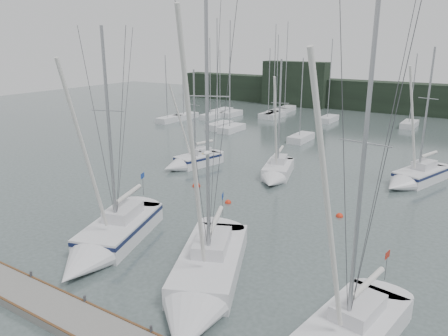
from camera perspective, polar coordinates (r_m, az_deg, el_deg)
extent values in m
plane|color=#43514F|center=(23.14, -6.36, -14.58)|extent=(160.00, 160.00, 0.00)
cube|color=slate|center=(20.08, -15.91, -19.88)|extent=(24.00, 2.00, 0.40)
cube|color=black|center=(78.84, 23.37, 8.32)|extent=(90.00, 4.00, 5.00)
cube|color=black|center=(82.42, 9.25, 10.79)|extent=(12.00, 3.00, 8.00)
cube|color=silver|center=(70.53, 0.93, 7.07)|extent=(1.80, 4.50, 0.90)
cylinder|color=#93959A|center=(69.49, 0.73, 10.86)|extent=(0.12, 0.12, 8.55)
cube|color=silver|center=(60.70, -0.60, 5.53)|extent=(1.80, 4.50, 0.90)
cylinder|color=#93959A|center=(59.33, -0.89, 12.38)|extent=(0.12, 0.12, 13.69)
cube|color=silver|center=(69.57, 6.63, 6.83)|extent=(1.80, 4.50, 0.90)
cylinder|color=#93959A|center=(68.30, 6.63, 12.63)|extent=(0.12, 0.12, 13.25)
cube|color=silver|center=(67.67, 13.48, 6.22)|extent=(1.80, 4.50, 0.90)
cylinder|color=#93959A|center=(66.44, 13.68, 11.27)|extent=(0.12, 0.12, 11.14)
cube|color=silver|center=(73.02, -0.30, 7.39)|extent=(1.80, 4.50, 0.90)
cylinder|color=#93959A|center=(71.97, -0.53, 11.41)|extent=(0.12, 0.12, 9.46)
cube|color=silver|center=(58.71, 1.02, 5.15)|extent=(1.80, 4.50, 0.90)
cylinder|color=#93959A|center=(57.31, 0.79, 12.06)|extent=(0.12, 0.12, 13.34)
cube|color=silver|center=(66.06, -7.11, 6.30)|extent=(1.80, 4.50, 0.90)
cylinder|color=#93959A|center=(65.00, -7.55, 10.48)|extent=(0.12, 0.12, 8.89)
cube|color=silver|center=(53.85, 10.02, 3.86)|extent=(1.80, 4.50, 0.90)
cylinder|color=#93959A|center=(52.55, 10.07, 9.06)|extent=(0.12, 0.12, 9.05)
cube|color=silver|center=(68.53, -1.54, 6.79)|extent=(1.80, 4.50, 0.90)
cylinder|color=#93959A|center=(67.36, -1.83, 11.83)|extent=(0.12, 0.12, 11.26)
cube|color=silver|center=(66.92, 23.06, 5.24)|extent=(1.80, 4.50, 0.90)
cylinder|color=#93959A|center=(65.74, 23.48, 9.51)|extent=(0.12, 0.12, 9.25)
cube|color=silver|center=(72.84, 6.97, 7.25)|extent=(1.80, 4.50, 0.90)
cylinder|color=#93959A|center=(71.66, 6.97, 12.20)|extent=(0.12, 0.12, 11.76)
cube|color=silver|center=(76.19, 8.08, 7.61)|extent=(1.80, 4.50, 0.90)
cylinder|color=#93959A|center=(74.97, 8.15, 13.14)|extent=(0.12, 0.12, 13.83)
cube|color=silver|center=(68.44, -5.03, 6.72)|extent=(1.80, 4.50, 0.90)
cylinder|color=#93959A|center=(67.27, -5.43, 11.92)|extent=(0.12, 0.12, 11.63)
cube|color=silver|center=(69.86, 5.98, 6.89)|extent=(1.80, 4.50, 0.90)
cylinder|color=#93959A|center=(68.73, 5.92, 11.22)|extent=(0.12, 0.12, 9.77)
cube|color=silver|center=(28.14, -13.34, -8.01)|extent=(4.82, 7.25, 1.48)
cone|color=silver|center=(24.49, -18.55, -12.34)|extent=(3.62, 3.62, 2.87)
cube|color=silver|center=(28.12, -13.02, -5.59)|extent=(2.34, 3.03, 0.69)
cylinder|color=#93959A|center=(25.77, -14.77, 4.76)|extent=(0.18, 0.18, 11.42)
cylinder|color=silver|center=(28.50, -12.37, -3.33)|extent=(1.29, 3.19, 0.28)
cube|color=#10183D|center=(27.94, -13.40, -7.08)|extent=(4.85, 7.27, 0.25)
cube|color=navy|center=(30.21, -10.59, -1.00)|extent=(0.19, 0.51, 0.36)
cube|color=silver|center=(23.69, -1.74, -12.47)|extent=(5.82, 8.15, 1.43)
cone|color=silver|center=(19.26, -4.91, -20.15)|extent=(4.09, 4.19, 3.05)
cube|color=silver|center=(23.62, -1.54, -9.70)|extent=(2.75, 3.44, 0.67)
cylinder|color=#93959A|center=(20.57, -2.20, 5.56)|extent=(0.17, 0.17, 13.72)
cylinder|color=silver|center=(24.19, -1.11, -6.81)|extent=(1.72, 3.49, 0.27)
cube|color=navy|center=(26.24, -0.17, -3.66)|extent=(0.22, 0.48, 0.34)
cube|color=silver|center=(19.66, 16.29, -20.04)|extent=(3.59, 6.27, 1.36)
cube|color=silver|center=(19.44, 17.14, -17.00)|extent=(1.84, 2.57, 0.63)
cylinder|color=#93959A|center=(16.25, 17.56, -1.06)|extent=(0.16, 0.16, 12.25)
cylinder|color=silver|center=(19.61, 18.27, -14.01)|extent=(0.69, 2.90, 0.25)
cube|color=maroon|center=(21.00, 20.58, -10.57)|extent=(0.09, 0.49, 0.33)
cube|color=silver|center=(42.88, -3.44, 0.90)|extent=(3.16, 4.76, 1.32)
cone|color=silver|center=(41.01, -6.75, 0.09)|extent=(2.58, 2.33, 2.20)
cube|color=silver|center=(42.90, -3.02, 2.26)|extent=(1.59, 1.98, 0.62)
cylinder|color=#93959A|center=(41.66, -3.88, 7.12)|extent=(0.16, 0.16, 8.17)
cylinder|color=silver|center=(42.99, -2.60, 3.38)|extent=(0.74, 2.13, 0.25)
cube|color=#10183D|center=(42.76, -3.45, 1.47)|extent=(3.19, 4.78, 0.22)
cube|color=silver|center=(39.99, 7.08, -0.35)|extent=(3.45, 5.22, 1.32)
cone|color=silver|center=(36.77, 6.18, -1.84)|extent=(2.69, 2.59, 2.20)
cube|color=silver|center=(40.15, 7.23, 1.15)|extent=(1.70, 2.18, 0.62)
cylinder|color=#93959A|center=(38.47, 7.27, 7.06)|extent=(0.16, 0.16, 9.24)
cylinder|color=silver|center=(40.44, 7.39, 2.42)|extent=(0.89, 2.32, 0.25)
cube|color=silver|center=(41.51, 24.23, -1.06)|extent=(3.97, 5.85, 1.39)
cone|color=silver|center=(38.23, 21.59, -2.19)|extent=(3.01, 2.94, 2.41)
cube|color=silver|center=(41.64, 24.68, 0.40)|extent=(1.93, 2.45, 0.65)
cylinder|color=#93959A|center=(39.95, 24.95, 6.79)|extent=(0.17, 0.17, 10.21)
cylinder|color=silver|center=(41.98, 25.20, 1.64)|extent=(1.06, 2.57, 0.26)
cube|color=#10183D|center=(41.38, 24.30, -0.45)|extent=(3.99, 5.88, 0.23)
sphere|color=red|center=(33.11, 0.53, -4.57)|extent=(0.49, 0.49, 0.49)
sphere|color=red|center=(31.70, 14.84, -6.14)|extent=(0.51, 0.51, 0.51)
sphere|color=red|center=(36.80, -3.62, -2.41)|extent=(0.69, 0.69, 0.69)
ellipsoid|color=white|center=(18.53, -2.29, 1.97)|extent=(0.33, 0.46, 0.19)
cube|color=gray|center=(18.73, -2.78, 2.19)|extent=(0.44, 0.26, 0.10)
cube|color=gray|center=(18.32, -1.78, 1.87)|extent=(0.44, 0.26, 0.10)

